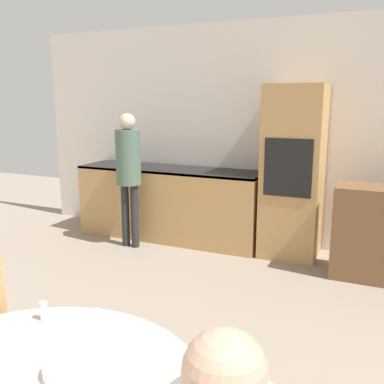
% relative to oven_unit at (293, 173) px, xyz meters
% --- Properties ---
extents(wall_back, '(6.36, 0.05, 2.60)m').
position_rel_oven_unit_xyz_m(wall_back, '(-0.33, 0.34, 0.36)').
color(wall_back, silver).
rests_on(wall_back, ground_plane).
extents(kitchen_counter, '(2.31, 0.60, 0.89)m').
position_rel_oven_unit_xyz_m(kitchen_counter, '(-1.50, -0.01, -0.48)').
color(kitchen_counter, tan).
rests_on(kitchen_counter, ground_plane).
extents(oven_unit, '(0.61, 0.59, 1.87)m').
position_rel_oven_unit_xyz_m(oven_unit, '(0.00, 0.00, 0.00)').
color(oven_unit, tan).
rests_on(oven_unit, ground_plane).
extents(person_standing, '(0.29, 0.29, 1.56)m').
position_rel_oven_unit_xyz_m(person_standing, '(-1.78, -0.49, 0.04)').
color(person_standing, '#262628').
rests_on(person_standing, ground_plane).
extents(bowl_centre, '(0.19, 0.19, 0.04)m').
position_rel_oven_unit_xyz_m(bowl_centre, '(-0.08, -3.58, -0.16)').
color(bowl_centre, silver).
rests_on(bowl_centre, dining_table).
extents(salt_shaker, '(0.03, 0.03, 0.09)m').
position_rel_oven_unit_xyz_m(salt_shaker, '(-0.44, -3.32, -0.14)').
color(salt_shaker, white).
rests_on(salt_shaker, dining_table).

